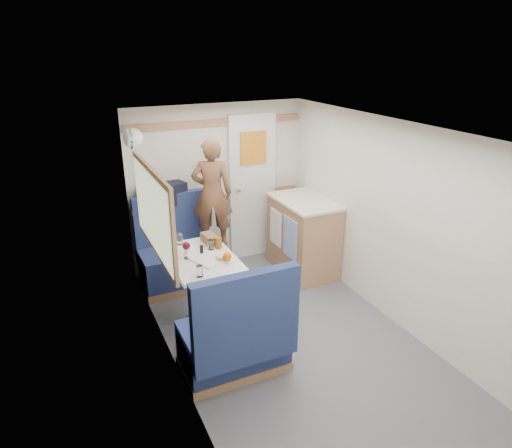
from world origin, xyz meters
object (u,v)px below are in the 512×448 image
orange_fruit (227,256)px  bread_loaf (210,239)px  dinette_table (202,271)px  bench_near (236,342)px  dome_light (133,138)px  duffel_bag (163,195)px  tumbler_right (211,245)px  wine_glass (186,247)px  beer_glass (219,243)px  cheese_block (222,257)px  bench_far (179,260)px  salt_grinder (186,249)px  tray (208,259)px  person (212,193)px  pepper_grinder (202,250)px  galley_counter (303,235)px  tumbler_mid (179,239)px  tumbler_left (199,271)px

orange_fruit → bread_loaf: orange_fruit is taller
dinette_table → bench_near: size_ratio=0.88×
dome_light → bread_loaf: bearing=-44.5°
duffel_bag → tumbler_right: (0.22, -1.00, -0.26)m
duffel_bag → wine_glass: size_ratio=3.12×
dome_light → beer_glass: dome_light is taller
cheese_block → wine_glass: 0.35m
bench_far → bread_loaf: bench_far is taller
salt_grinder → tray: bearing=-57.8°
wine_glass → cheese_block: bearing=-32.3°
person → cheese_block: (-0.26, -0.95, -0.32)m
bench_near → dinette_table: bearing=90.0°
orange_fruit → pepper_grinder: bearing=122.6°
wine_glass → tumbler_right: size_ratio=1.66×
pepper_grinder → bread_loaf: pepper_grinder is taller
person → salt_grinder: bearing=73.8°
tray → bread_loaf: 0.42m
duffel_bag → cheese_block: duffel_bag is taller
bread_loaf → person: bearing=66.6°
duffel_bag → orange_fruit: (0.26, -1.33, -0.25)m
bench_near → bread_loaf: (0.19, 1.15, 0.47)m
duffel_bag → pepper_grinder: 1.11m
tray → pepper_grinder: 0.15m
bench_far → duffel_bag: size_ratio=2.00×
bench_far → tray: 1.06m
dinette_table → beer_glass: 0.33m
person → dinette_table: bearing=84.3°
person → beer_glass: 0.76m
tray → cheese_block: size_ratio=2.95×
galley_counter → wine_glass: bearing=-161.8°
tray → pepper_grinder: pepper_grinder is taller
wine_glass → tumbler_right: wine_glass is taller
beer_glass → dinette_table: bearing=-151.9°
dome_light → galley_counter: (1.86, -0.30, -1.28)m
tumbler_mid → salt_grinder: bearing=-90.5°
duffel_bag → pepper_grinder: (0.10, -1.07, -0.26)m
dinette_table → pepper_grinder: 0.21m
bench_far → beer_glass: 0.91m
tumbler_left → tumbler_mid: bearing=87.4°
person → tumbler_mid: size_ratio=11.11×
tumbler_mid → salt_grinder: size_ratio=1.15×
wine_glass → tumbler_left: bearing=-90.7°
bench_far → pepper_grinder: size_ratio=10.91×
bread_loaf → pepper_grinder: bearing=-125.4°
bench_far → tray: bearing=-88.1°
wine_glass → beer_glass: bearing=14.9°
tray → wine_glass: wine_glass is taller
dome_light → tray: 1.46m
dinette_table → pepper_grinder: (0.02, 0.05, 0.20)m
bench_near → tray: bench_near is taller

